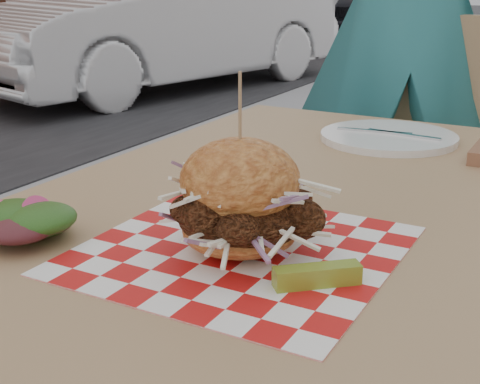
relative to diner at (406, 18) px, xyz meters
The scene contains 9 objects.
diner is the anchor object (origin of this frame).
car_white 4.48m from the diner, 134.45° to the left, with size 1.31×3.76×1.24m, color silver.
patio_table 1.23m from the diner, 80.54° to the right, with size 0.80×1.20×0.75m.
patio_chair 0.44m from the diner, 26.81° to the right, with size 0.48×0.49×0.95m.
paper_liner 1.45m from the diner, 81.86° to the right, with size 0.36×0.36×0.00m, color red.
sandwich 1.44m from the diner, 81.86° to the right, with size 0.19×0.19×0.21m.
pickle_spear 1.51m from the diner, 77.61° to the right, with size 0.10×0.02×0.02m, color olive.
side_salad 1.54m from the diner, 91.99° to the right, with size 0.14×0.14×0.05m.
place_setting 0.84m from the diner, 76.03° to the right, with size 0.27×0.27×0.02m.
Camera 1 is at (0.09, -1.17, 1.07)m, focal length 50.00 mm.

